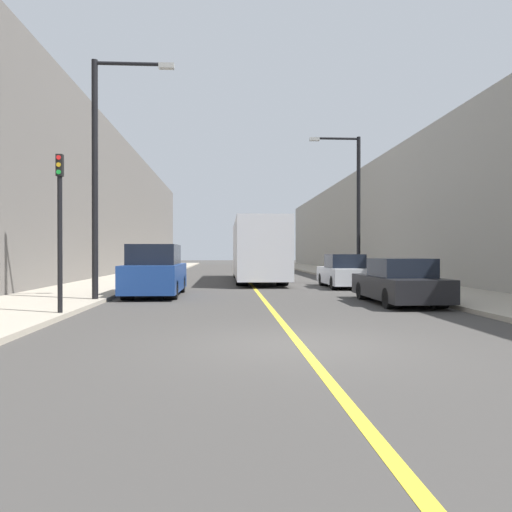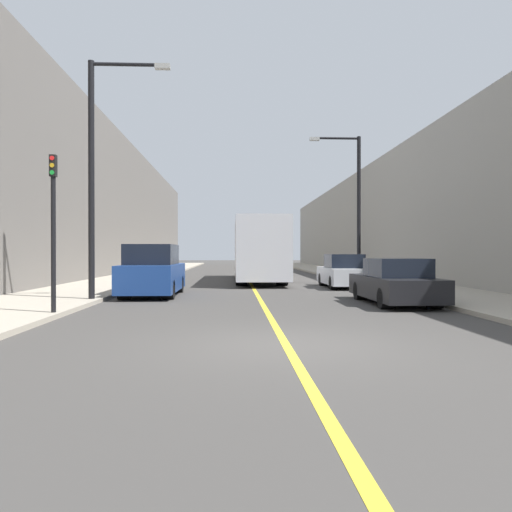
# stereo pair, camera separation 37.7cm
# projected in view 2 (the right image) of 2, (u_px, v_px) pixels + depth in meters

# --- Properties ---
(ground_plane) EXTENTS (200.00, 200.00, 0.00)m
(ground_plane) POSITION_uv_depth(u_px,v_px,m) (286.00, 345.00, 8.85)
(ground_plane) COLOR #3F3D3A
(sidewalk_left) EXTENTS (3.91, 72.00, 0.13)m
(sidewalk_left) POSITION_uv_depth(u_px,v_px,m) (152.00, 273.00, 38.48)
(sidewalk_left) COLOR #A89E8C
(sidewalk_left) RESTS_ON ground
(sidewalk_right) EXTENTS (3.91, 72.00, 0.13)m
(sidewalk_right) POSITION_uv_depth(u_px,v_px,m) (337.00, 273.00, 39.15)
(sidewalk_right) COLOR #A89E8C
(sidewalk_right) RESTS_ON ground
(building_row_left) EXTENTS (4.00, 72.00, 10.54)m
(building_row_left) POSITION_uv_depth(u_px,v_px,m) (100.00, 206.00, 38.27)
(building_row_left) COLOR #66605B
(building_row_left) RESTS_ON ground
(building_row_right) EXTENTS (4.00, 72.00, 8.26)m
(building_row_right) POSITION_uv_depth(u_px,v_px,m) (387.00, 221.00, 39.30)
(building_row_right) COLOR gray
(building_row_right) RESTS_ON ground
(road_center_line) EXTENTS (0.16, 72.00, 0.01)m
(road_center_line) POSITION_uv_depth(u_px,v_px,m) (245.00, 274.00, 38.81)
(road_center_line) COLOR gold
(road_center_line) RESTS_ON ground
(bus) EXTENTS (2.58, 12.36, 3.41)m
(bus) POSITION_uv_depth(u_px,v_px,m) (258.00, 250.00, 28.58)
(bus) COLOR silver
(bus) RESTS_ON ground
(parked_suv_left) EXTENTS (1.94, 4.93, 1.95)m
(parked_suv_left) POSITION_uv_depth(u_px,v_px,m) (153.00, 272.00, 18.91)
(parked_suv_left) COLOR navy
(parked_suv_left) RESTS_ON ground
(car_right_near) EXTENTS (1.84, 4.72, 1.46)m
(car_right_near) POSITION_uv_depth(u_px,v_px,m) (395.00, 283.00, 15.94)
(car_right_near) COLOR black
(car_right_near) RESTS_ON ground
(car_right_mid) EXTENTS (1.75, 4.36, 1.57)m
(car_right_mid) POSITION_uv_depth(u_px,v_px,m) (343.00, 273.00, 23.39)
(car_right_mid) COLOR silver
(car_right_mid) RESTS_ON ground
(street_lamp_left) EXTENTS (2.67, 0.24, 7.80)m
(street_lamp_left) POSITION_uv_depth(u_px,v_px,m) (98.00, 163.00, 16.34)
(street_lamp_left) COLOR black
(street_lamp_left) RESTS_ON sidewalk_left
(street_lamp_right) EXTENTS (2.67, 0.24, 7.54)m
(street_lamp_right) POSITION_uv_depth(u_px,v_px,m) (354.00, 199.00, 25.85)
(street_lamp_right) COLOR black
(street_lamp_right) RESTS_ON sidewalk_right
(traffic_light) EXTENTS (0.16, 0.18, 3.98)m
(traffic_light) POSITION_uv_depth(u_px,v_px,m) (53.00, 226.00, 12.60)
(traffic_light) COLOR black
(traffic_light) RESTS_ON sidewalk_left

